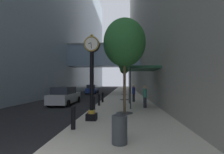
{
  "coord_description": "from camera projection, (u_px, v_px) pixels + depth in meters",
  "views": [
    {
      "loc": [
        2.58,
        -3.09,
        2.16
      ],
      "look_at": [
        0.81,
        20.31,
        2.95
      ],
      "focal_mm": 25.58,
      "sensor_mm": 36.0,
      "label": 1
    }
  ],
  "objects": [
    {
      "name": "ground_plane",
      "position": [
        110.0,
        94.0,
        30.11
      ],
      "size": [
        110.0,
        110.0,
        0.0
      ],
      "primitive_type": "plane",
      "color": "black",
      "rests_on": "ground"
    },
    {
      "name": "sidewalk_right",
      "position": [
        125.0,
        92.0,
        32.9
      ],
      "size": [
        5.39,
        80.0,
        0.14
      ],
      "primitive_type": "cube",
      "color": "beige",
      "rests_on": "ground"
    },
    {
      "name": "building_block_left",
      "position": [
        57.0,
        10.0,
        34.57
      ],
      "size": [
        22.2,
        80.0,
        35.72
      ],
      "color": "#93A8B7",
      "rests_on": "ground"
    },
    {
      "name": "street_clock",
      "position": [
        92.0,
        72.0,
        8.62
      ],
      "size": [
        0.84,
        0.55,
        4.66
      ],
      "color": "black",
      "rests_on": "sidewalk_right"
    },
    {
      "name": "bollard_nearest",
      "position": [
        73.0,
        117.0,
        6.89
      ],
      "size": [
        0.21,
        0.21,
        1.02
      ],
      "color": "black",
      "rests_on": "sidewalk_right"
    },
    {
      "name": "bollard_third",
      "position": [
        94.0,
        103.0,
        11.58
      ],
      "size": [
        0.21,
        0.21,
        1.02
      ],
      "color": "black",
      "rests_on": "sidewalk_right"
    },
    {
      "name": "bollard_fourth",
      "position": [
        99.0,
        99.0,
        13.93
      ],
      "size": [
        0.21,
        0.21,
        1.02
      ],
      "color": "black",
      "rests_on": "sidewalk_right"
    },
    {
      "name": "bollard_fifth",
      "position": [
        103.0,
        97.0,
        16.28
      ],
      "size": [
        0.21,
        0.21,
        1.02
      ],
      "color": "black",
      "rests_on": "sidewalk_right"
    },
    {
      "name": "street_tree_near",
      "position": [
        124.0,
        43.0,
        10.62
      ],
      "size": [
        2.8,
        2.8,
        6.28
      ],
      "color": "#333335",
      "rests_on": "sidewalk_right"
    },
    {
      "name": "street_tree_mid_near",
      "position": [
        124.0,
        59.0,
        18.77
      ],
      "size": [
        2.02,
        2.02,
        5.94
      ],
      "color": "#333335",
      "rests_on": "sidewalk_right"
    },
    {
      "name": "street_tree_mid_far",
      "position": [
        124.0,
        64.0,
        26.93
      ],
      "size": [
        2.09,
        2.09,
        6.36
      ],
      "color": "#333335",
      "rests_on": "sidewalk_right"
    },
    {
      "name": "street_tree_far",
      "position": [
        124.0,
        69.0,
        35.08
      ],
      "size": [
        1.98,
        1.98,
        6.17
      ],
      "color": "#333335",
      "rests_on": "sidewalk_right"
    },
    {
      "name": "trash_bin",
      "position": [
        119.0,
        127.0,
        5.27
      ],
      "size": [
        0.53,
        0.53,
        1.05
      ],
      "color": "#383D42",
      "rests_on": "sidewalk_right"
    },
    {
      "name": "pedestrian_walking",
      "position": [
        134.0,
        93.0,
        16.69
      ],
      "size": [
        0.35,
        0.35,
        1.75
      ],
      "color": "#23232D",
      "rests_on": "sidewalk_right"
    },
    {
      "name": "pedestrian_by_clock",
      "position": [
        145.0,
        96.0,
        12.76
      ],
      "size": [
        0.48,
        0.48,
        1.76
      ],
      "color": "#23232D",
      "rests_on": "sidewalk_right"
    },
    {
      "name": "storefront_awning",
      "position": [
        142.0,
        69.0,
        13.74
      ],
      "size": [
        2.4,
        3.6,
        3.3
      ],
      "color": "#235138",
      "rests_on": "sidewalk_right"
    },
    {
      "name": "car_silver_near",
      "position": [
        65.0,
        96.0,
        15.56
      ],
      "size": [
        2.03,
        4.7,
        1.72
      ],
      "color": "#B7BABF",
      "rests_on": "ground"
    },
    {
      "name": "car_blue_mid",
      "position": [
        92.0,
        89.0,
        30.5
      ],
      "size": [
        2.09,
        4.23,
        1.73
      ],
      "color": "navy",
      "rests_on": "ground"
    }
  ]
}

